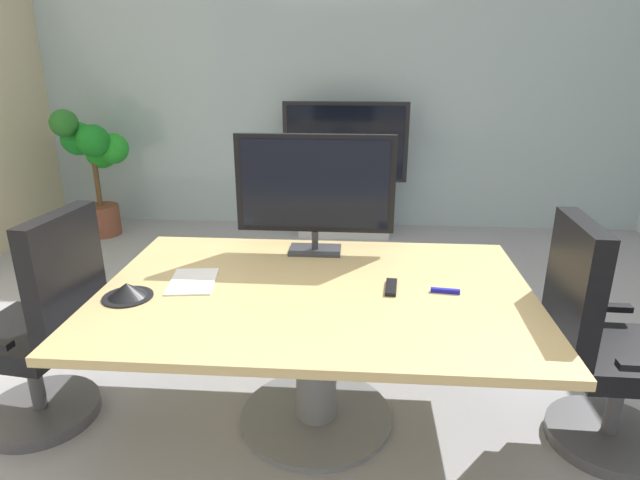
% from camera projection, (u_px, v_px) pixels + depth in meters
% --- Properties ---
extents(ground_plane, '(7.67, 7.67, 0.00)m').
position_uv_depth(ground_plane, '(318.00, 426.00, 2.64)').
color(ground_plane, '#99999E').
extents(wall_back_glass_partition, '(6.22, 0.10, 2.97)m').
position_uv_depth(wall_back_glass_partition, '(344.00, 80.00, 5.28)').
color(wall_back_glass_partition, '#9EB2B7').
rests_on(wall_back_glass_partition, ground).
extents(conference_table, '(1.98, 1.33, 0.72)m').
position_uv_depth(conference_table, '(316.00, 321.00, 2.51)').
color(conference_table, tan).
rests_on(conference_table, ground).
extents(office_chair_left, '(0.62, 0.60, 1.09)m').
position_uv_depth(office_chair_left, '(44.00, 339.00, 2.54)').
color(office_chair_left, '#4C4C51').
rests_on(office_chair_left, ground).
extents(office_chair_right, '(0.60, 0.58, 1.09)m').
position_uv_depth(office_chair_right, '(602.00, 357.00, 2.39)').
color(office_chair_right, '#4C4C51').
rests_on(office_chair_right, ground).
extents(tv_monitor, '(0.84, 0.18, 0.64)m').
position_uv_depth(tv_monitor, '(315.00, 187.00, 2.80)').
color(tv_monitor, '#333338').
rests_on(tv_monitor, conference_table).
extents(wall_display_unit, '(1.20, 0.36, 1.31)m').
position_uv_depth(wall_display_unit, '(345.00, 191.00, 5.29)').
color(wall_display_unit, '#B7BABC').
rests_on(wall_display_unit, ground).
extents(potted_plant, '(0.68, 0.56, 1.26)m').
position_uv_depth(potted_plant, '(94.00, 159.00, 5.13)').
color(potted_plant, brown).
rests_on(potted_plant, ground).
extents(conference_phone, '(0.22, 0.22, 0.07)m').
position_uv_depth(conference_phone, '(127.00, 291.00, 2.35)').
color(conference_phone, black).
rests_on(conference_phone, conference_table).
extents(remote_control, '(0.07, 0.17, 0.02)m').
position_uv_depth(remote_control, '(391.00, 287.00, 2.45)').
color(remote_control, black).
rests_on(remote_control, conference_table).
extents(whiteboard_marker, '(0.13, 0.03, 0.02)m').
position_uv_depth(whiteboard_marker, '(445.00, 291.00, 2.41)').
color(whiteboard_marker, '#1919A5').
rests_on(whiteboard_marker, conference_table).
extents(paper_notepad, '(0.24, 0.32, 0.01)m').
position_uv_depth(paper_notepad, '(193.00, 281.00, 2.52)').
color(paper_notepad, white).
rests_on(paper_notepad, conference_table).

